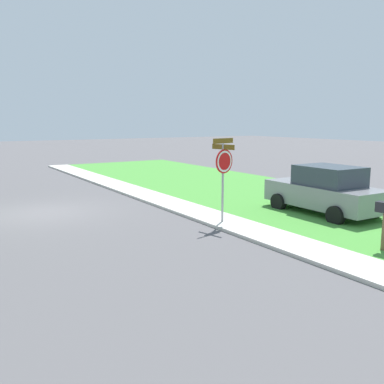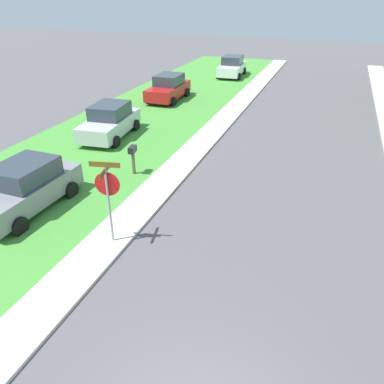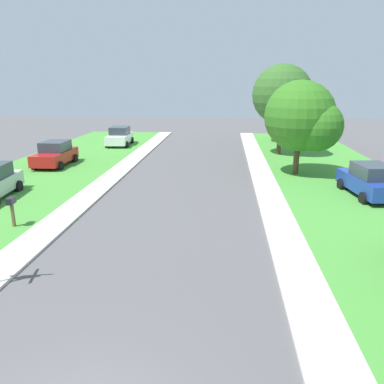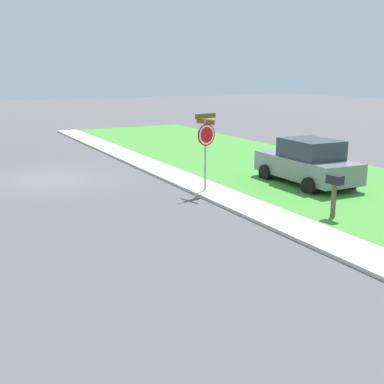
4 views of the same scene
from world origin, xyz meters
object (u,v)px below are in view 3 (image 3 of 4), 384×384
at_px(car_blue_near_corner, 371,181).
at_px(car_white_behind_trees, 120,136).
at_px(tree_sidewalk_far, 304,119).
at_px(tree_across_right, 278,97).
at_px(tree_corner_large, 286,97).
at_px(car_red_kerbside_mid, 55,154).
at_px(mailbox, 12,205).

bearing_deg(car_blue_near_corner, car_white_behind_trees, 138.92).
height_order(tree_sidewalk_far, tree_across_right, tree_across_right).
bearing_deg(tree_corner_large, car_red_kerbside_mid, -161.48).
bearing_deg(mailbox, car_white_behind_trees, 93.63).
relative_size(car_blue_near_corner, tree_sidewalk_far, 0.76).
relative_size(car_blue_near_corner, car_red_kerbside_mid, 1.04).
distance_m(tree_corner_large, mailbox, 21.94).
distance_m(car_red_kerbside_mid, mailbox, 12.17).
relative_size(car_red_kerbside_mid, tree_corner_large, 0.61).
relative_size(car_blue_near_corner, car_white_behind_trees, 1.02).
xyz_separation_m(tree_sidewalk_far, mailbox, (-13.27, -10.31, -2.59)).
relative_size(car_white_behind_trees, tree_across_right, 0.69).
xyz_separation_m(car_red_kerbside_mid, mailbox, (3.42, -11.68, 0.14)).
bearing_deg(car_blue_near_corner, tree_sidewalk_far, 121.14).
bearing_deg(mailbox, tree_corner_large, 52.72).
distance_m(tree_sidewalk_far, tree_corner_large, 6.99).
height_order(car_blue_near_corner, mailbox, car_blue_near_corner).
relative_size(car_white_behind_trees, tree_sidewalk_far, 0.74).
xyz_separation_m(car_white_behind_trees, tree_corner_large, (14.43, -3.69, 3.78)).
height_order(car_white_behind_trees, tree_across_right, tree_across_right).
bearing_deg(car_red_kerbside_mid, mailbox, -73.66).
bearing_deg(tree_sidewalk_far, car_blue_near_corner, -58.86).
relative_size(tree_sidewalk_far, tree_across_right, 0.93).
distance_m(car_blue_near_corner, mailbox, 17.01).
bearing_deg(car_white_behind_trees, tree_corner_large, -14.35).
bearing_deg(mailbox, tree_sidewalk_far, 37.82).
xyz_separation_m(tree_across_right, tree_corner_large, (-0.32, -6.93, 0.27)).
height_order(car_red_kerbside_mid, tree_corner_large, tree_corner_large).
xyz_separation_m(car_red_kerbside_mid, car_white_behind_trees, (2.10, 9.23, 0.00)).
bearing_deg(car_red_kerbside_mid, tree_across_right, 36.50).
xyz_separation_m(car_blue_near_corner, tree_corner_large, (-2.88, 11.40, 3.78)).
distance_m(tree_sidewalk_far, tree_across_right, 13.86).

